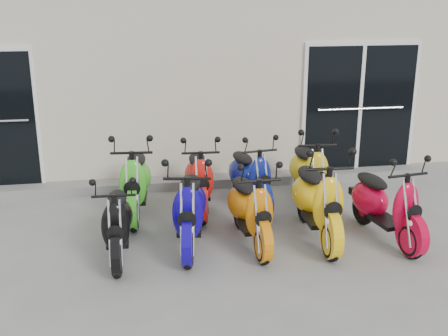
{
  "coord_description": "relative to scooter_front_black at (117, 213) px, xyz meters",
  "views": [
    {
      "loc": [
        -1.2,
        -6.76,
        3.12
      ],
      "look_at": [
        0.0,
        0.6,
        0.75
      ],
      "focal_mm": 45.0,
      "sensor_mm": 36.0,
      "label": 1
    }
  ],
  "objects": [
    {
      "name": "ground",
      "position": [
        1.47,
        0.4,
        -0.57
      ],
      "size": [
        80.0,
        80.0,
        0.0
      ],
      "primitive_type": "plane",
      "color": "gray",
      "rests_on": "ground"
    },
    {
      "name": "building",
      "position": [
        1.47,
        5.6,
        1.03
      ],
      "size": [
        14.0,
        6.0,
        3.2
      ],
      "primitive_type": "cube",
      "color": "beige",
      "rests_on": "ground"
    },
    {
      "name": "front_step",
      "position": [
        1.47,
        2.42,
        -0.5
      ],
      "size": [
        14.0,
        0.4,
        0.15
      ],
      "primitive_type": "cube",
      "color": "gray",
      "rests_on": "ground"
    },
    {
      "name": "door_left",
      "position": [
        -1.73,
        2.57,
        0.69
      ],
      "size": [
        1.07,
        0.08,
        2.22
      ],
      "primitive_type": "cube",
      "color": "black",
      "rests_on": "front_step"
    },
    {
      "name": "door_right",
      "position": [
        4.07,
        2.57,
        0.69
      ],
      "size": [
        2.02,
        0.08,
        2.22
      ],
      "primitive_type": "cube",
      "color": "black",
      "rests_on": "front_step"
    },
    {
      "name": "scooter_front_black",
      "position": [
        0.0,
        0.0,
        0.0
      ],
      "size": [
        0.59,
        1.55,
        1.14
      ],
      "primitive_type": null,
      "rotation": [
        0.0,
        0.0,
        -0.02
      ],
      "color": "black",
      "rests_on": "ground"
    },
    {
      "name": "scooter_front_blue",
      "position": [
        0.89,
        0.15,
        0.07
      ],
      "size": [
        0.89,
        1.82,
        1.29
      ],
      "primitive_type": null,
      "rotation": [
        0.0,
        0.0,
        -0.15
      ],
      "color": "#11048F",
      "rests_on": "ground"
    },
    {
      "name": "scooter_front_orange_a",
      "position": [
        1.66,
        0.09,
        0.04
      ],
      "size": [
        0.7,
        1.68,
        1.22
      ],
      "primitive_type": null,
      "rotation": [
        0.0,
        0.0,
        0.06
      ],
      "color": "orange",
      "rests_on": "ground"
    },
    {
      "name": "scooter_front_orange_b",
      "position": [
        2.54,
        0.11,
        0.11
      ],
      "size": [
        0.73,
        1.86,
        1.36
      ],
      "primitive_type": null,
      "rotation": [
        0.0,
        0.0,
        -0.04
      ],
      "color": "yellow",
      "rests_on": "ground"
    },
    {
      "name": "scooter_front_red",
      "position": [
        3.42,
        -0.05,
        0.05
      ],
      "size": [
        0.85,
        1.76,
        1.24
      ],
      "primitive_type": null,
      "rotation": [
        0.0,
        0.0,
        0.15
      ],
      "color": "red",
      "rests_on": "ground"
    },
    {
      "name": "scooter_back_green",
      "position": [
        0.24,
        1.32,
        0.08
      ],
      "size": [
        0.77,
        1.81,
        1.3
      ],
      "primitive_type": null,
      "rotation": [
        0.0,
        0.0,
        -0.08
      ],
      "color": "green",
      "rests_on": "ground"
    },
    {
      "name": "scooter_back_red",
      "position": [
        1.16,
        1.37,
        0.04
      ],
      "size": [
        0.68,
        1.68,
        1.22
      ],
      "primitive_type": null,
      "rotation": [
        0.0,
        0.0,
        -0.05
      ],
      "color": "red",
      "rests_on": "ground"
    },
    {
      "name": "scooter_back_blue",
      "position": [
        1.93,
        1.39,
        0.03
      ],
      "size": [
        0.82,
        1.68,
        1.19
      ],
      "primitive_type": null,
      "rotation": [
        0.0,
        0.0,
        0.15
      ],
      "color": "navy",
      "rests_on": "ground"
    },
    {
      "name": "scooter_back_yellow",
      "position": [
        2.82,
        1.33,
        0.07
      ],
      "size": [
        0.74,
        1.77,
        1.28
      ],
      "primitive_type": null,
      "rotation": [
        0.0,
        0.0,
        -0.07
      ],
      "color": "gold",
      "rests_on": "ground"
    }
  ]
}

